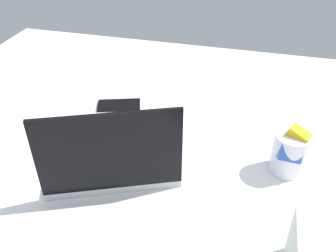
% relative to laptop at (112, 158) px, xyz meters
% --- Properties ---
extents(bed_mattress, '(1.80, 1.40, 0.18)m').
position_rel_laptop_xyz_m(bed_mattress, '(-0.10, -0.17, -0.13)').
color(bed_mattress, white).
rests_on(bed_mattress, ground).
extents(laptop, '(0.39, 0.34, 0.23)m').
position_rel_laptop_xyz_m(laptop, '(0.00, 0.00, 0.00)').
color(laptop, '#B7BABC').
rests_on(laptop, bed_mattress).
extents(snack_cup, '(0.09, 0.10, 0.13)m').
position_rel_laptop_xyz_m(snack_cup, '(-0.44, -0.12, 0.02)').
color(snack_cup, silver).
rests_on(snack_cup, bed_mattress).
extents(cell_phone, '(0.15, 0.11, 0.01)m').
position_rel_laptop_xyz_m(cell_phone, '(0.10, -0.30, -0.04)').
color(cell_phone, black).
rests_on(cell_phone, bed_mattress).
extents(charger_cable, '(0.13, 0.12, 0.01)m').
position_rel_laptop_xyz_m(charger_cable, '(0.00, -0.24, -0.04)').
color(charger_cable, black).
rests_on(charger_cable, bed_mattress).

